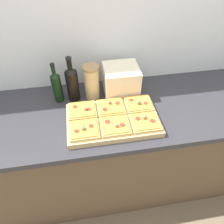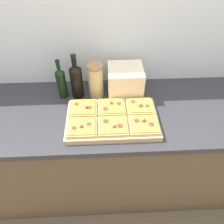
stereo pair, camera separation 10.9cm
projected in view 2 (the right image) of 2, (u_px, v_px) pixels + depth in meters
The scene contains 14 objects.
ground_plane at pixel (119, 214), 1.84m from camera, with size 12.00×12.00×0.00m, color brown.
wall_back at pixel (116, 36), 1.44m from camera, with size 6.00×0.06×2.50m.
kitchen_counter at pixel (117, 151), 1.75m from camera, with size 2.63×0.67×0.91m.
cutting_board at pixel (112, 120), 1.33m from camera, with size 0.55×0.33×0.04m, color tan.
pizza_slice_back_left at pixel (83, 108), 1.36m from camera, with size 0.17×0.15×0.05m.
pizza_slice_back_center at pixel (112, 107), 1.37m from camera, with size 0.17×0.15×0.05m.
pizza_slice_back_right at pixel (140, 106), 1.37m from camera, with size 0.17×0.15×0.05m.
pizza_slice_front_left at pixel (82, 127), 1.25m from camera, with size 0.17×0.15×0.05m.
pizza_slice_front_center at pixel (113, 126), 1.25m from camera, with size 0.17×0.15×0.05m.
pizza_slice_front_right at pixel (144, 125), 1.26m from camera, with size 0.17×0.15×0.05m.
olive_oil_bottle at pixel (61, 82), 1.44m from camera, with size 0.06×0.06×0.28m.
wine_bottle at pixel (76, 80), 1.44m from camera, with size 0.08×0.08×0.32m.
grain_jar_tall at pixel (96, 81), 1.45m from camera, with size 0.10×0.10×0.24m.
toaster_oven at pixel (125, 82), 1.46m from camera, with size 0.25×0.21×0.21m.
Camera 2 is at (-0.09, -0.70, 1.91)m, focal length 35.00 mm.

